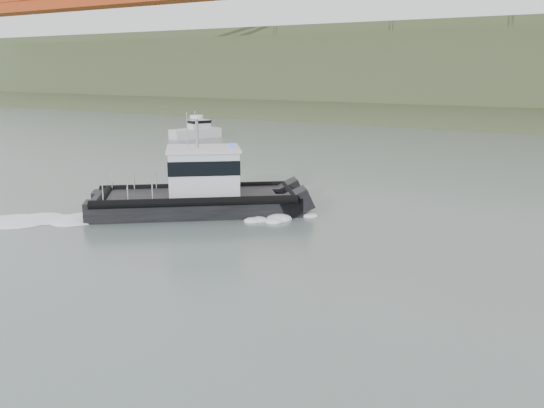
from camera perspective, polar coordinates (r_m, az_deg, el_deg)
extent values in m
plane|color=#556560|center=(23.74, -12.23, -8.62)|extent=(400.00, 400.00, 0.00)
cube|color=#2D3D23|center=(109.06, 24.21, 7.00)|extent=(500.00, 44.72, 16.25)
cube|color=black|center=(38.37, -7.27, 0.44)|extent=(10.47, 9.15, 1.36)
cube|color=black|center=(35.39, -7.22, -0.59)|extent=(10.47, 9.15, 1.36)
cube|color=black|center=(36.77, -8.15, 0.74)|extent=(11.14, 10.39, 0.28)
cube|color=silver|center=(36.51, -6.45, 3.00)|extent=(5.30, 5.22, 2.60)
cube|color=black|center=(36.44, -6.46, 3.73)|extent=(5.40, 5.32, 0.85)
cube|color=silver|center=(36.31, -6.50, 5.17)|extent=(5.62, 5.54, 0.18)
cylinder|color=gray|center=(36.20, -7.08, 6.61)|extent=(0.18, 0.18, 2.04)
cylinder|color=white|center=(36.11, -7.12, 8.13)|extent=(0.79, 0.79, 0.20)
cube|color=silver|center=(77.43, -7.22, 6.57)|extent=(4.30, 6.80, 1.29)
cube|color=silver|center=(77.60, -6.90, 7.39)|extent=(2.52, 3.02, 1.29)
cube|color=black|center=(77.56, -6.90, 7.71)|extent=(2.59, 3.09, 0.38)
cylinder|color=gray|center=(77.24, -7.27, 8.24)|extent=(0.09, 0.09, 1.29)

